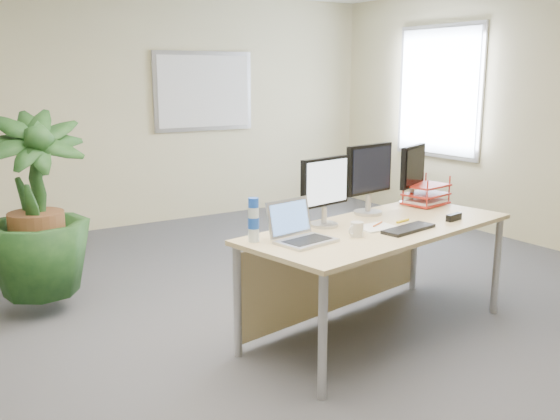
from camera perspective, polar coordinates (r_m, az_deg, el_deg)
floor at (r=4.11m, az=2.90°, el=-12.97°), size 8.00×8.00×0.00m
back_wall at (r=7.35m, az=-15.60°, el=8.72°), size 7.00×0.04×2.70m
whiteboard at (r=7.75m, az=-6.97°, el=10.72°), size 1.30×0.04×0.95m
window at (r=7.75m, az=14.30°, el=10.44°), size 0.04×1.30×1.55m
desk at (r=4.33m, az=7.90°, el=-3.29°), size 2.09×1.17×0.76m
floor_plant at (r=4.88m, az=-21.43°, el=-0.40°), size 0.92×0.92×1.50m
monitor_left at (r=4.13m, az=4.12°, el=2.10°), size 0.41×0.19×0.46m
monitor_right at (r=4.52m, az=8.16°, el=3.24°), size 0.45×0.21×0.51m
monitor_dark at (r=4.93m, az=12.05°, el=3.53°), size 0.39×0.21×0.46m
laptop at (r=3.79m, az=1.76°, el=-1.95°), size 0.39×0.35×0.24m
keyboard at (r=4.13m, az=11.67°, el=-1.70°), size 0.43×0.21×0.02m
coffee_mug at (r=3.93m, az=7.01°, el=-1.76°), size 0.12×0.08×0.09m
spiral_notebook at (r=4.16m, az=8.76°, el=-1.58°), size 0.26×0.19×0.01m
orange_pen at (r=4.20m, az=8.93°, el=-1.28°), size 0.13×0.07×0.01m
yellow_highlighter at (r=4.36m, az=11.16°, el=-0.99°), size 0.13×0.04×0.02m
water_bottle at (r=3.76m, az=-2.43°, el=-0.99°), size 0.07×0.07×0.27m
letter_tray at (r=4.97m, az=13.20°, el=1.26°), size 0.37×0.30×0.15m
stapler at (r=4.49m, az=15.61°, el=-0.63°), size 0.15×0.06×0.05m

